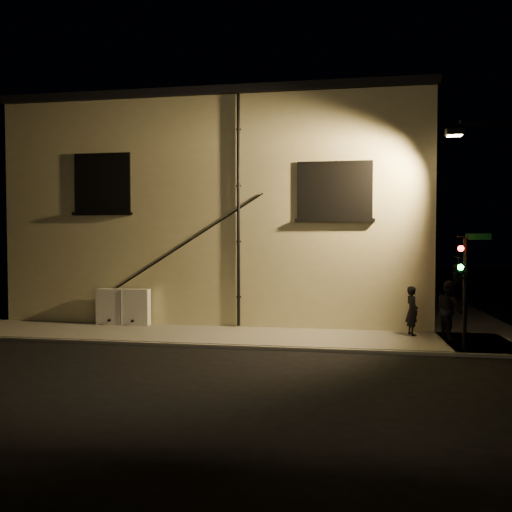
% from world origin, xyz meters
% --- Properties ---
extents(ground, '(90.00, 90.00, 0.00)m').
position_xyz_m(ground, '(0.00, 0.00, 0.00)').
color(ground, black).
extents(sidewalk, '(21.00, 16.00, 0.12)m').
position_xyz_m(sidewalk, '(1.22, 4.39, 0.06)').
color(sidewalk, slate).
rests_on(sidewalk, ground).
extents(building, '(16.20, 12.23, 8.80)m').
position_xyz_m(building, '(-3.00, 8.99, 4.40)').
color(building, beige).
rests_on(building, ground).
extents(utility_cabinet, '(2.01, 0.34, 1.33)m').
position_xyz_m(utility_cabinet, '(-6.11, 2.70, 0.78)').
color(utility_cabinet, white).
rests_on(utility_cabinet, sidewalk).
extents(pedestrian_a, '(0.53, 0.67, 1.62)m').
position_xyz_m(pedestrian_a, '(4.15, 2.30, 0.93)').
color(pedestrian_a, black).
rests_on(pedestrian_a, sidewalk).
extents(pedestrian_b, '(0.91, 1.05, 1.86)m').
position_xyz_m(pedestrian_b, '(5.24, 1.89, 1.05)').
color(pedestrian_b, black).
rests_on(pedestrian_b, sidewalk).
extents(traffic_signal, '(1.22, 1.96, 3.33)m').
position_xyz_m(traffic_signal, '(5.16, 0.43, 2.36)').
color(traffic_signal, black).
rests_on(traffic_signal, sidewalk).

